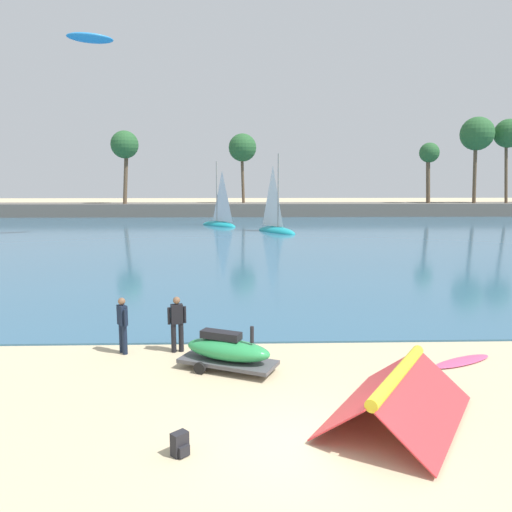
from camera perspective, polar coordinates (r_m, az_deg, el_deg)
ground_plane at (r=10.36m, az=6.53°, el=-20.53°), size 260.00×260.00×0.00m
sea at (r=62.88m, az=-0.45°, el=4.07°), size 220.00×95.26×0.06m
palm_headland at (r=70.43m, az=3.06°, el=6.94°), size 103.74×6.57×13.43m
folded_kite at (r=11.28m, az=15.67°, el=-14.17°), size 4.00×4.38×1.09m
watercraft_on_trailer at (r=13.68m, az=-3.26°, el=-10.68°), size 2.78×1.99×1.28m
person_rigging_by_gear at (r=15.08m, az=-8.92°, el=-7.43°), size 0.53×0.29×1.67m
person_at_waterline at (r=15.28m, az=-14.85°, el=-7.40°), size 0.36×0.47×1.67m
backpack_near_kite at (r=10.01m, az=-8.57°, el=-20.33°), size 0.37×0.37×0.44m
surfboard at (r=15.42m, az=22.26°, el=-10.95°), size 2.11×1.41×0.08m
sailboat_near_shore at (r=48.28m, az=2.25°, el=3.57°), size 4.28×5.50×7.92m
sailboat_toward_headland at (r=54.89m, az=-4.15°, el=4.12°), size 4.63×4.79×7.43m
kite_aloft_high_over_bay at (r=46.55m, az=-18.24°, el=22.36°), size 3.94×2.69×0.89m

